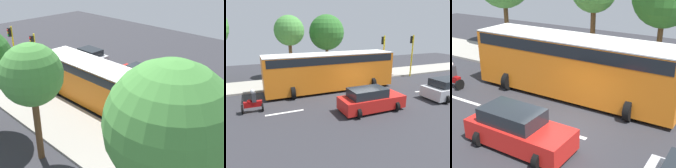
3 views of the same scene
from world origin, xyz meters
The scene contains 16 objects.
ground_plane centered at (0.00, 0.00, -0.05)m, with size 40.00×60.00×0.10m, color #2D2D33.
sidewalk centered at (7.00, 0.00, 0.07)m, with size 4.00×60.00×0.15m, color #9E998E.
lane_stripe_far_north centered at (0.00, -12.00, 0.01)m, with size 0.20×2.40×0.01m, color white.
lane_stripe_north centered at (0.00, -6.00, 0.01)m, with size 0.20×2.40×0.01m, color white.
lane_stripe_mid centered at (0.00, 0.00, 0.01)m, with size 0.20×2.40×0.01m, color white.
lane_stripe_south centered at (0.00, 6.00, 0.01)m, with size 0.20×2.40×0.01m, color white.
car_silver centered at (-2.03, -6.11, 0.71)m, with size 2.32×4.14×1.52m.
car_red centered at (-1.79, 0.79, 0.71)m, with size 2.13×4.22×1.52m.
city_bus centered at (3.53, 1.46, 1.85)m, with size 3.20×11.00×3.16m.
motorcycle centered at (0.90, 7.82, 0.64)m, with size 0.60×1.30×1.53m.
pedestrian_near_signal centered at (5.60, -5.71, 1.06)m, with size 0.40×0.24×1.69m.
pedestrian_by_tree centered at (5.49, -3.15, 1.06)m, with size 0.40×0.24×1.69m.
traffic_light_corner centered at (4.85, -4.82, 2.93)m, with size 0.49×0.24×4.50m.
traffic_light_midblock centered at (4.85, -8.55, 2.93)m, with size 0.49×0.24×4.50m.
street_tree_south centered at (9.93, 3.61, 4.91)m, with size 3.16×3.16×6.53m.
street_tree_north centered at (9.54, 11.31, 5.34)m, with size 4.33×4.33×7.53m.
Camera 1 is at (16.41, 15.58, 10.34)m, focal length 46.49 mm.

